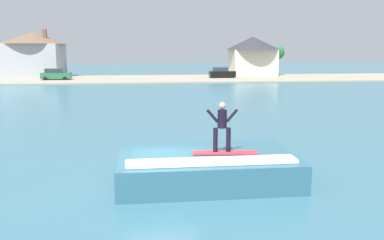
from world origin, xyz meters
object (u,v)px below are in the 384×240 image
Objects in this scene: wave_crest at (206,166)px; surfboard at (225,153)px; surfer at (222,124)px; car_near_shore at (56,74)px; tree_tall_bare at (278,53)px; car_far_shore at (222,73)px; house_gabled_white at (253,54)px; house_with_chimney at (34,53)px.

wave_crest is 2.76× the size of surfboard.
surfer is at bearing -48.51° from wave_crest.
tree_tall_bare reaches higher than car_near_shore.
car_far_shore reaches higher than surfboard.
car_near_shore is 0.46× the size of house_gabled_white.
tree_tall_bare is at bearing 69.54° from surfer.
surfboard is 52.64m from car_far_shore.
surfer reaches higher than car_far_shore.
surfboard is at bearing -70.09° from house_with_chimney.
house_with_chimney is 41.69m from tree_tall_bare.
surfboard is at bearing -72.30° from car_near_shore.
house_gabled_white is 1.79× the size of tree_tall_bare.
tree_tall_bare is (4.45, -0.50, 0.00)m from house_gabled_white.
house_with_chimney is at bearing 168.74° from car_far_shore.
wave_crest is 0.67× the size of house_gabled_white.
car_near_shore is at bearing 107.61° from surfer.
car_near_shore is 0.39× the size of house_with_chimney.
surfboard is at bearing -100.86° from car_far_shore.
house_with_chimney is at bearing 109.84° from surfer.
surfer is (-0.10, 0.05, 1.01)m from surfboard.
wave_crest is 52.08m from car_near_shore.
car_near_shore is 1.04× the size of car_far_shore.
tree_tall_bare is at bearing 20.75° from car_far_shore.
car_near_shore reaches higher than wave_crest.
house_with_chimney is (-20.95, 57.84, 2.95)m from surfboard.
house_gabled_white is at bearing 35.89° from car_far_shore.
surfboard is 1.01m from surfer.
surfboard is at bearing -106.10° from house_gabled_white.
surfer reaches higher than surfboard.
tree_tall_bare is (36.75, 5.46, 3.06)m from car_near_shore.
surfer is at bearing -110.46° from tree_tall_bare.
surfer is at bearing -106.21° from house_gabled_white.
car_far_shore is at bearing 3.04° from car_near_shore.
surfer is 0.33× the size of tree_tall_bare.
surfboard reaches higher than wave_crest.
tree_tall_bare reaches higher than car_far_shore.
car_far_shore is 0.80× the size of tree_tall_bare.
house_gabled_white is at bearing 10.45° from car_near_shore.
house_gabled_white is at bearing 73.90° from surfboard.
surfboard is 0.21× the size of house_with_chimney.
wave_crest is 3.60× the size of surfer.
surfer is at bearing -72.39° from car_near_shore.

